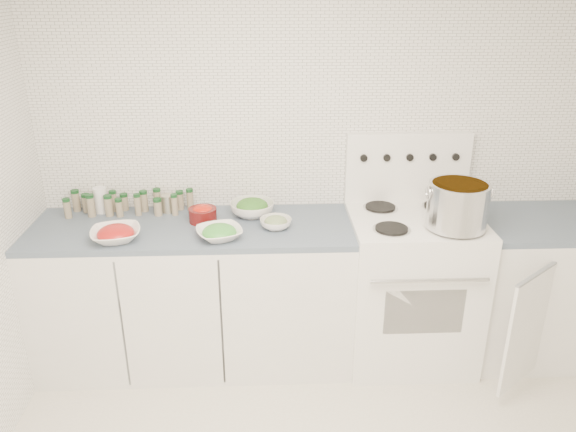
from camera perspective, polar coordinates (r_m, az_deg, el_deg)
The scene contains 13 objects.
room_walls at distance 1.94m, azimuth 9.38°, elevation 3.01°, with size 3.54×3.04×2.52m.
counter_left at distance 3.48m, azimuth -9.33°, elevation -7.78°, with size 1.85×0.62×0.90m.
stove at distance 3.53m, azimuth 12.26°, elevation -6.65°, with size 0.76×0.70×1.36m.
counter_right at distance 3.84m, azimuth 24.24°, elevation -6.56°, with size 0.89×0.88×0.90m.
stock_pot at distance 3.19m, azimuth 16.86°, elevation 1.22°, with size 0.35×0.33×0.25m.
bowl_tomato at distance 3.18m, azimuth -17.11°, elevation -1.73°, with size 0.31×0.31×0.09m.
bowl_snowpea at distance 3.08m, azimuth -6.99°, elevation -1.68°, with size 0.31×0.31×0.08m.
bowl_broccoli at distance 3.36m, azimuth -3.66°, elevation 0.87°, with size 0.29×0.29×0.11m.
bowl_zucchini at distance 3.19m, azimuth -1.25°, elevation -0.66°, with size 0.24×0.24×0.07m.
bowl_pepper at distance 3.31m, azimuth -8.66°, elevation 0.25°, with size 0.16×0.16×0.10m.
salt_canister at distance 3.58m, azimuth -18.49°, elevation 1.55°, with size 0.08×0.08×0.16m, color white.
tin_can at distance 3.48m, azimuth -12.12°, elevation 1.26°, with size 0.08×0.08×0.11m, color #B1AB96.
spice_cluster at distance 3.52m, azimuth -16.07°, elevation 1.28°, with size 0.75×0.16×0.14m.
Camera 1 is at (-0.39, -1.78, 2.20)m, focal length 35.00 mm.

